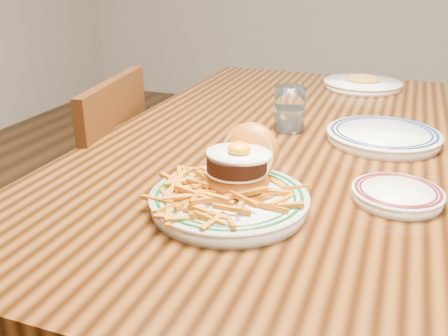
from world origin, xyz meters
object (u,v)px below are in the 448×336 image
(table, at_px, (275,168))
(main_plate, at_px, (233,186))
(side_plate, at_px, (397,194))
(chair_left, at_px, (87,212))

(table, height_order, main_plate, main_plate)
(main_plate, distance_m, side_plate, 0.31)
(table, xyz_separation_m, side_plate, (0.30, -0.29, 0.10))
(table, distance_m, main_plate, 0.42)
(chair_left, bearing_deg, main_plate, -39.15)
(main_plate, relative_size, side_plate, 1.79)
(chair_left, bearing_deg, table, -2.08)
(table, bearing_deg, main_plate, -86.67)
(table, bearing_deg, side_plate, -43.18)
(side_plate, bearing_deg, table, 136.18)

